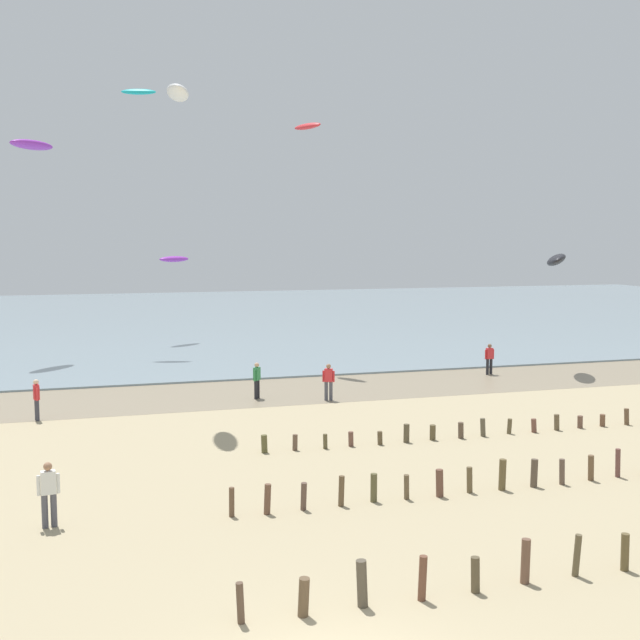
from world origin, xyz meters
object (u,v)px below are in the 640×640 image
person_mid_beach (37,398)px  kite_aloft_6 (174,259)px  person_trailing_behind (49,492)px  kite_aloft_4 (178,93)px  kite_aloft_5 (556,260)px  kite_aloft_0 (139,92)px  kite_aloft_8 (32,145)px  person_right_flank (329,381)px  person_far_down_beach (489,358)px  kite_aloft_2 (307,126)px  person_by_waterline (257,379)px

person_mid_beach → kite_aloft_6: size_ratio=0.65×
person_trailing_behind → kite_aloft_4: bearing=68.6°
kite_aloft_5 → kite_aloft_0: bearing=86.6°
person_mid_beach → kite_aloft_5: size_ratio=0.51×
person_mid_beach → kite_aloft_6: bearing=70.9°
kite_aloft_5 → kite_aloft_8: 31.67m
person_trailing_behind → kite_aloft_5: 31.46m
kite_aloft_8 → person_right_flank: bearing=-99.5°
person_trailing_behind → kite_aloft_6: size_ratio=0.65×
person_far_down_beach → kite_aloft_8: bearing=152.1°
kite_aloft_2 → kite_aloft_4: size_ratio=0.72×
person_by_waterline → kite_aloft_5: 18.50m
person_mid_beach → kite_aloft_5: 27.92m
person_by_waterline → kite_aloft_2: bearing=60.4°
person_right_flank → kite_aloft_8: 24.94m
person_mid_beach → person_trailing_behind: same height
kite_aloft_2 → kite_aloft_5: kite_aloft_2 is taller
person_by_waterline → person_trailing_behind: (-8.38, -14.40, 0.00)m
person_right_flank → person_trailing_behind: size_ratio=1.00×
person_right_flank → person_trailing_behind: (-11.47, -13.10, 0.00)m
person_right_flank → person_far_down_beach: size_ratio=1.00×
kite_aloft_6 → kite_aloft_8: bearing=175.0°
person_by_waterline → kite_aloft_6: 21.62m
person_far_down_beach → kite_aloft_4: size_ratio=0.60×
person_right_flank → kite_aloft_0: kite_aloft_0 is taller
kite_aloft_0 → kite_aloft_6: kite_aloft_0 is taller
kite_aloft_2 → person_mid_beach: bearing=96.2°
kite_aloft_6 → person_mid_beach: bearing=-145.0°
person_far_down_beach → person_mid_beach: bearing=-168.8°
person_trailing_behind → kite_aloft_0: bearing=82.3°
kite_aloft_0 → person_far_down_beach: bearing=152.7°
kite_aloft_0 → kite_aloft_4: size_ratio=0.79×
kite_aloft_5 → person_by_waterline: bearing=130.1°
person_mid_beach → kite_aloft_2: size_ratio=0.84×
person_trailing_behind → kite_aloft_8: 32.48m
kite_aloft_5 → kite_aloft_8: bearing=96.7°
kite_aloft_8 → person_by_waterline: bearing=-104.4°
person_trailing_behind → kite_aloft_4: 17.91m
kite_aloft_2 → person_by_waterline: bearing=121.2°
kite_aloft_2 → kite_aloft_6: kite_aloft_2 is taller
person_trailing_behind → kite_aloft_5: bearing=33.4°
kite_aloft_0 → kite_aloft_2: kite_aloft_0 is taller
kite_aloft_5 → kite_aloft_4: bearing=134.9°
person_far_down_beach → person_trailing_behind: size_ratio=1.00×
person_by_waterline → person_far_down_beach: (13.60, 2.82, 0.00)m
person_trailing_behind → kite_aloft_2: size_ratio=0.84×
person_by_waterline → person_far_down_beach: 13.89m
person_mid_beach → person_by_waterline: same height
kite_aloft_2 → kite_aloft_0: bearing=14.3°
person_mid_beach → kite_aloft_4: (5.88, -0.61, 12.40)m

